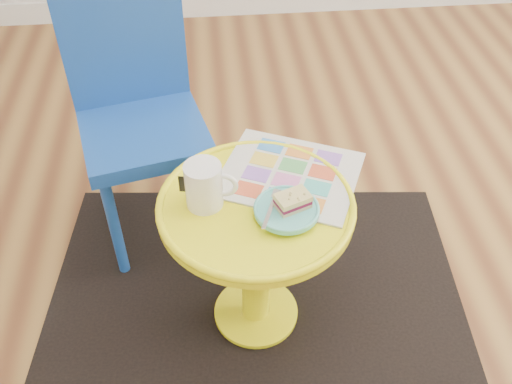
{
  "coord_description": "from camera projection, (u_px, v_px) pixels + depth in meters",
  "views": [
    {
      "loc": [
        -0.62,
        -1.11,
        1.49
      ],
      "look_at": [
        -0.52,
        -0.08,
        0.52
      ],
      "focal_mm": 40.0,
      "sensor_mm": 36.0,
      "label": 1
    }
  ],
  "objects": [
    {
      "name": "mug",
      "position": [
        205.0,
        184.0,
        1.4
      ],
      "size": [
        0.13,
        0.09,
        0.12
      ],
      "rotation": [
        0.0,
        0.0,
        -0.19
      ],
      "color": "white",
      "rests_on": "side_table"
    },
    {
      "name": "chair",
      "position": [
        137.0,
        107.0,
        1.76
      ],
      "size": [
        0.45,
        0.45,
        0.84
      ],
      "rotation": [
        0.0,
        0.0,
        0.23
      ],
      "color": "#194BA7",
      "rests_on": "ground"
    },
    {
      "name": "floor",
      "position": [
        410.0,
        281.0,
        1.87
      ],
      "size": [
        4.0,
        4.0,
        0.0
      ],
      "primitive_type": "plane",
      "color": "brown",
      "rests_on": "ground"
    },
    {
      "name": "room_walls",
      "position": [
        122.0,
        110.0,
        2.48
      ],
      "size": [
        4.0,
        4.0,
        4.0
      ],
      "color": "silver",
      "rests_on": "ground"
    },
    {
      "name": "cake_slice",
      "position": [
        293.0,
        201.0,
        1.39
      ],
      "size": [
        0.1,
        0.08,
        0.04
      ],
      "rotation": [
        0.0,
        0.0,
        0.38
      ],
      "color": "#D3BC8C",
      "rests_on": "plate"
    },
    {
      "name": "plate",
      "position": [
        287.0,
        210.0,
        1.41
      ],
      "size": [
        0.16,
        0.16,
        0.02
      ],
      "color": "#61CDC4",
      "rests_on": "newspaper"
    },
    {
      "name": "side_table",
      "position": [
        256.0,
        239.0,
        1.54
      ],
      "size": [
        0.51,
        0.51,
        0.48
      ],
      "color": "#FFF715",
      "rests_on": "ground"
    },
    {
      "name": "rug",
      "position": [
        256.0,
        313.0,
        1.77
      ],
      "size": [
        1.4,
        1.22,
        0.01
      ],
      "primitive_type": "cube",
      "rotation": [
        0.0,
        0.0,
        -0.1
      ],
      "color": "black",
      "rests_on": "ground"
    },
    {
      "name": "newspaper",
      "position": [
        290.0,
        174.0,
        1.53
      ],
      "size": [
        0.45,
        0.42,
        0.01
      ],
      "primitive_type": "cube",
      "rotation": [
        0.0,
        0.0,
        -0.43
      ],
      "color": "silver",
      "rests_on": "side_table"
    },
    {
      "name": "fork",
      "position": [
        271.0,
        207.0,
        1.4
      ],
      "size": [
        0.07,
        0.14,
        0.0
      ],
      "rotation": [
        0.0,
        0.0,
        -0.37
      ],
      "color": "silver",
      "rests_on": "plate"
    }
  ]
}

